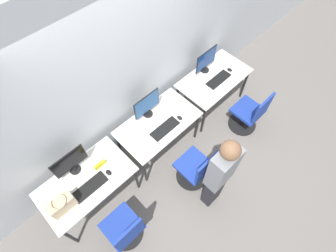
# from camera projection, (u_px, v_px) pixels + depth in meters

# --- Properties ---
(ground_plane) EXTENTS (20.00, 20.00, 0.00)m
(ground_plane) POSITION_uv_depth(u_px,v_px,m) (174.00, 159.00, 4.25)
(ground_plane) COLOR slate
(wall_back) EXTENTS (12.00, 0.05, 2.80)m
(wall_back) POSITION_uv_depth(u_px,v_px,m) (131.00, 72.00, 3.38)
(wall_back) COLOR #B7BCC1
(wall_back) RESTS_ON ground_plane
(desk_left) EXTENTS (1.20, 0.69, 0.70)m
(desk_left) POSITION_uv_depth(u_px,v_px,m) (87.00, 183.00, 3.38)
(desk_left) COLOR silver
(desk_left) RESTS_ON ground_plane
(monitor_left) EXTENTS (0.45, 0.15, 0.41)m
(monitor_left) POSITION_uv_depth(u_px,v_px,m) (70.00, 163.00, 3.22)
(monitor_left) COLOR black
(monitor_left) RESTS_ON desk_left
(keyboard_left) EXTENTS (0.45, 0.17, 0.02)m
(keyboard_left) POSITION_uv_depth(u_px,v_px,m) (90.00, 187.00, 3.27)
(keyboard_left) COLOR black
(keyboard_left) RESTS_ON desk_left
(mouse_left) EXTENTS (0.06, 0.09, 0.03)m
(mouse_left) POSITION_uv_depth(u_px,v_px,m) (109.00, 173.00, 3.37)
(mouse_left) COLOR black
(mouse_left) RESTS_ON desk_left
(office_chair_left) EXTENTS (0.48, 0.48, 0.89)m
(office_chair_left) POSITION_uv_depth(u_px,v_px,m) (125.00, 230.00, 3.33)
(office_chair_left) COLOR black
(office_chair_left) RESTS_ON ground_plane
(desk_center) EXTENTS (1.20, 0.69, 0.70)m
(desk_center) POSITION_uv_depth(u_px,v_px,m) (158.00, 126.00, 3.85)
(desk_center) COLOR silver
(desk_center) RESTS_ON ground_plane
(monitor_center) EXTENTS (0.45, 0.15, 0.41)m
(monitor_center) POSITION_uv_depth(u_px,v_px,m) (147.00, 105.00, 3.69)
(monitor_center) COLOR black
(monitor_center) RESTS_ON desk_center
(keyboard_center) EXTENTS (0.45, 0.17, 0.02)m
(keyboard_center) POSITION_uv_depth(u_px,v_px,m) (165.00, 129.00, 3.73)
(keyboard_center) COLOR black
(keyboard_center) RESTS_ON desk_center
(mouse_center) EXTENTS (0.06, 0.09, 0.03)m
(mouse_center) POSITION_uv_depth(u_px,v_px,m) (180.00, 118.00, 3.82)
(mouse_center) COLOR black
(mouse_center) RESTS_ON desk_center
(office_chair_center) EXTENTS (0.48, 0.48, 0.89)m
(office_chair_center) POSITION_uv_depth(u_px,v_px,m) (196.00, 169.00, 3.77)
(office_chair_center) COLOR black
(office_chair_center) RESTS_ON ground_plane
(person_center) EXTENTS (0.36, 0.22, 1.66)m
(person_center) POSITION_uv_depth(u_px,v_px,m) (220.00, 175.00, 3.15)
(person_center) COLOR #232328
(person_center) RESTS_ON ground_plane
(desk_right) EXTENTS (1.20, 0.69, 0.70)m
(desk_right) POSITION_uv_depth(u_px,v_px,m) (214.00, 80.00, 4.32)
(desk_right) COLOR silver
(desk_right) RESTS_ON ground_plane
(monitor_right) EXTENTS (0.45, 0.15, 0.41)m
(monitor_right) POSITION_uv_depth(u_px,v_px,m) (206.00, 60.00, 4.16)
(monitor_right) COLOR black
(monitor_right) RESTS_ON desk_right
(keyboard_right) EXTENTS (0.45, 0.17, 0.02)m
(keyboard_right) POSITION_uv_depth(u_px,v_px,m) (218.00, 79.00, 4.22)
(keyboard_right) COLOR black
(keyboard_right) RESTS_ON desk_right
(mouse_right) EXTENTS (0.06, 0.09, 0.03)m
(mouse_right) POSITION_uv_depth(u_px,v_px,m) (230.00, 70.00, 4.33)
(mouse_right) COLOR black
(mouse_right) RESTS_ON desk_right
(office_chair_right) EXTENTS (0.48, 0.48, 0.89)m
(office_chair_right) POSITION_uv_depth(u_px,v_px,m) (249.00, 114.00, 4.29)
(office_chair_right) COLOR black
(office_chair_right) RESTS_ON ground_plane
(handbag) EXTENTS (0.30, 0.18, 0.25)m
(handbag) POSITION_uv_depth(u_px,v_px,m) (62.00, 205.00, 3.05)
(handbag) COLOR tan
(handbag) RESTS_ON desk_left
(placard_left) EXTENTS (0.16, 0.03, 0.08)m
(placard_left) POSITION_uv_depth(u_px,v_px,m) (100.00, 165.00, 3.40)
(placard_left) COLOR yellow
(placard_left) RESTS_ON desk_left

